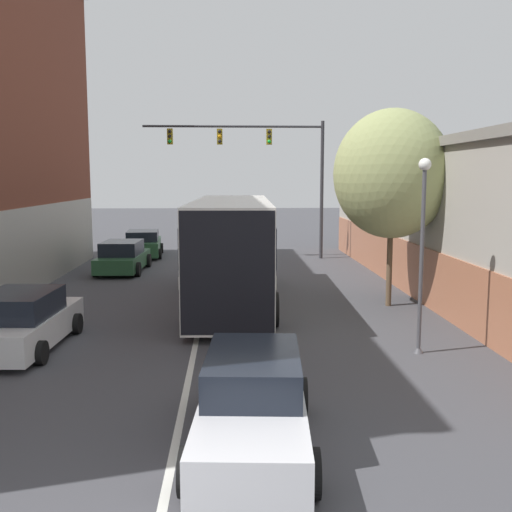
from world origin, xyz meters
TOP-DOWN VIEW (x-y plane):
  - lane_center_line at (0.00, 15.53)m, footprint 0.14×43.06m
  - building_right_storefront at (11.40, 17.63)m, footprint 8.20×27.55m
  - bus at (0.98, 15.75)m, footprint 3.01×10.65m
  - hatchback_foreground at (1.25, 4.71)m, footprint 2.13×4.71m
  - parked_car_left_near at (-3.81, 28.27)m, footprint 2.30×4.46m
  - parked_car_left_mid at (-3.97, 22.84)m, footprint 2.15×4.53m
  - parked_car_left_far at (-4.30, 10.50)m, footprint 2.17×4.52m
  - traffic_signal_gantry at (2.72, 27.05)m, footprint 9.38×0.36m
  - street_lamp at (5.51, 9.68)m, footprint 0.30×0.30m
  - street_tree_near at (6.21, 15.12)m, footprint 3.83×3.45m

SIDE VIEW (x-z plane):
  - lane_center_line at x=0.00m, z-range 0.00..0.01m
  - parked_car_left_near at x=-3.81m, z-range -0.04..1.38m
  - parked_car_left_mid at x=-3.97m, z-range -0.04..1.39m
  - parked_car_left_far at x=-4.30m, z-range -0.05..1.42m
  - hatchback_foreground at x=1.25m, z-range -0.04..1.46m
  - bus at x=0.98m, z-range 0.21..3.74m
  - street_lamp at x=5.51m, z-range 0.27..5.00m
  - building_right_storefront at x=11.40m, z-range 0.12..5.65m
  - street_tree_near at x=6.21m, z-range 1.14..7.64m
  - traffic_signal_gantry at x=2.72m, z-range 1.78..8.96m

